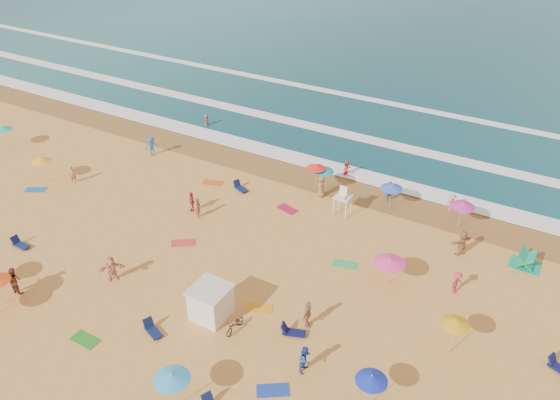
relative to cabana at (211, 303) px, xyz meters
The scene contains 13 objects.
ground 6.15m from the cabana, 118.36° to the left, with size 220.00×220.00×0.00m, color gold.
ocean 89.39m from the cabana, 91.85° to the left, with size 220.00×140.00×0.18m, color #0C4756.
wet_sand 18.10m from the cabana, 99.18° to the left, with size 220.00×220.00×0.00m, color olive.
surf_foam 26.83m from the cabana, 96.17° to the left, with size 200.00×18.70×0.05m.
cabana is the anchor object (origin of this frame).
cabana_roof 1.06m from the cabana, ahead, with size 2.20×2.20×0.12m, color silver.
bicycle 2.01m from the cabana, ahead, with size 0.57×1.63×0.86m, color black.
lifeguard_stand 14.22m from the cabana, 81.64° to the left, with size 1.20×1.20×2.10m, color white, non-canonical shape.
beach_umbrellas 5.56m from the cabana, 82.91° to the left, with size 61.19×26.12×0.82m.
loungers 6.52m from the cabana, 18.36° to the left, with size 49.34×19.62×0.34m.
towels 6.08m from the cabana, 129.70° to the left, with size 49.51×19.26×0.03m.
popup_tents 17.77m from the cabana, 21.91° to the left, with size 4.49×17.85×1.20m.
beachgoers 9.46m from the cabana, 109.43° to the left, with size 41.56×27.46×2.14m.
Camera 1 is at (18.56, -24.13, 23.12)m, focal length 35.00 mm.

